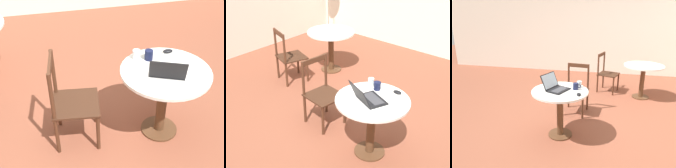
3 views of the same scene
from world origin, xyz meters
TOP-DOWN VIEW (x-y plane):
  - ground_plane at (0.00, 0.00)m, footprint 16.00×16.00m
  - cafe_table_near at (-0.05, -0.54)m, footprint 0.83×0.83m
  - chair_near_back at (0.04, 0.33)m, footprint 0.48×0.48m
  - laptop at (-0.12, -0.52)m, footprint 0.42×0.41m
  - mouse at (0.24, -0.67)m, footprint 0.06×0.10m
  - mug at (0.16, -0.45)m, footprint 0.12×0.08m
  - drinking_glass at (0.20, -0.34)m, footprint 0.07×0.07m

SIDE VIEW (x-z plane):
  - ground_plane at x=0.00m, z-range 0.00..0.00m
  - chair_near_back at x=0.04m, z-range -0.01..0.90m
  - cafe_table_near at x=-0.05m, z-range 0.21..0.94m
  - mouse at x=0.24m, z-range 0.73..0.77m
  - drinking_glass at x=0.20m, z-range 0.73..0.83m
  - laptop at x=-0.12m, z-range 0.67..0.90m
  - mug at x=0.16m, z-range 0.74..0.83m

